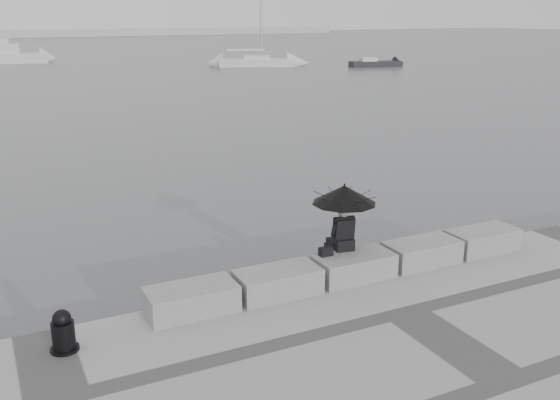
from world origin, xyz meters
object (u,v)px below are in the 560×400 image
mooring_bollard (63,334)px  sailboat_right (257,62)px  seated_person (344,201)px  small_motorboat (375,64)px  motor_cruiser (9,55)px

mooring_bollard → sailboat_right: (27.58, 53.83, -0.28)m
mooring_bollard → sailboat_right: size_ratio=0.05×
seated_person → small_motorboat: seated_person is taller
mooring_bollard → small_motorboat: bearing=50.8°
sailboat_right → mooring_bollard: bearing=-95.5°
motor_cruiser → mooring_bollard: bearing=-83.8°
mooring_bollard → small_motorboat: size_ratio=0.12×
sailboat_right → small_motorboat: 12.91m
mooring_bollard → motor_cruiser: motor_cruiser is taller
sailboat_right → small_motorboat: bearing=-6.0°
mooring_bollard → seated_person: bearing=7.4°
small_motorboat → seated_person: bearing=-114.2°
small_motorboat → motor_cruiser: bearing=158.3°
seated_person → small_motorboat: bearing=63.8°
seated_person → motor_cruiser: 69.94m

